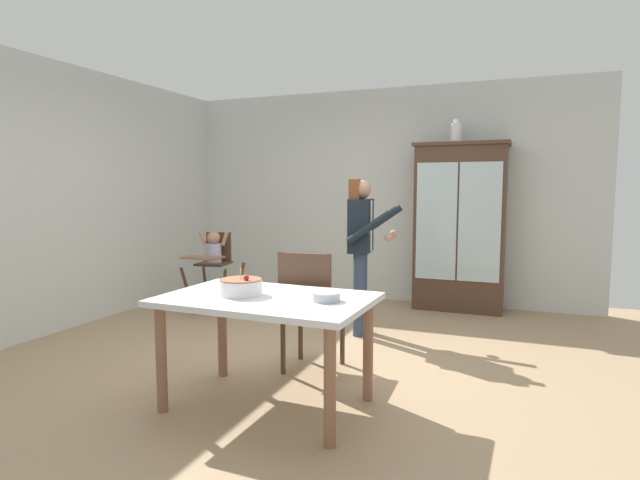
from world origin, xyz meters
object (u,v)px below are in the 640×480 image
Objects in this scene: china_cabinet at (460,227)px; birthday_cake at (241,287)px; dining_table at (267,312)px; high_chair_with_toddler at (214,256)px; ceramic_vase at (456,133)px; dining_chair_far_side at (309,303)px; serving_bowl at (326,297)px; adult_person at (361,237)px.

birthday_cake is at bearing -107.51° from china_cabinet.
high_chair_with_toddler is at bearing 130.48° from dining_table.
ceramic_vase is 0.28× the size of dining_chair_far_side.
dining_chair_far_side is at bearing 72.96° from birthday_cake.
birthday_cake is (-0.97, -3.29, -1.29)m from ceramic_vase.
china_cabinet is 2.07× the size of high_chair_with_toddler.
china_cabinet is 2.05× the size of dining_chair_far_side.
high_chair_with_toddler is at bearing 136.60° from serving_bowl.
dining_table is (1.78, -2.09, -0.02)m from high_chair_with_toddler.
birthday_cake is 1.56× the size of serving_bowl.
dining_chair_far_side is at bearing 170.32° from adult_person.
dining_table is (-0.79, -3.27, -1.45)m from ceramic_vase.
china_cabinet is 3.45m from birthday_cake.
adult_person is 5.47× the size of birthday_cake.
china_cabinet is 3.39m from dining_table.
adult_person is 1.87m from serving_bowl.
ceramic_vase is 1.50× the size of serving_bowl.
high_chair_with_toddler is 2.65m from birthday_cake.
dining_chair_far_side is (0.21, 0.67, -0.24)m from birthday_cake.
serving_bowl is (0.41, 0.02, 0.13)m from dining_table.
china_cabinet is at bearing -109.76° from dining_chair_far_side.
dining_table is at bearing 170.51° from adult_person.
adult_person is 1.59× the size of dining_chair_far_side.
ceramic_vase is 0.28× the size of high_chair_with_toddler.
ceramic_vase is at bearing -108.38° from dining_chair_far_side.
serving_bowl is at bearing -176.94° from adult_person.
adult_person is 8.50× the size of serving_bowl.
ceramic_vase is 1.94m from adult_person.
high_chair_with_toddler is 1.90m from adult_person.
adult_person reaches higher than dining_chair_far_side.
high_chair_with_toddler is (-2.64, -1.18, -0.34)m from china_cabinet.
serving_bowl is (0.59, 0.04, -0.03)m from birthday_cake.
china_cabinet is at bearing 16.08° from high_chair_with_toddler.
birthday_cake reaches higher than serving_bowl.
birthday_cake is at bearing -173.95° from dining_table.
ceramic_vase reaches higher than dining_chair_far_side.
high_chair_with_toddler is (-2.57, -1.18, -1.43)m from ceramic_vase.
china_cabinet is 7.29× the size of ceramic_vase.
birthday_cake reaches higher than dining_table.
serving_bowl is at bearing 118.91° from dining_chair_far_side.
ceramic_vase is at bearing 83.33° from serving_bowl.
adult_person is at bearing 87.57° from dining_table.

